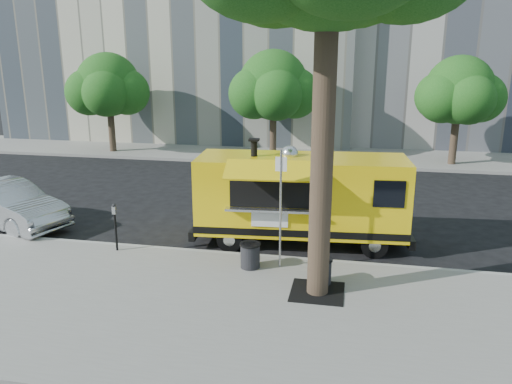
{
  "coord_description": "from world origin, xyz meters",
  "views": [
    {
      "loc": [
        3.25,
        -13.15,
        5.32
      ],
      "look_at": [
        0.62,
        0.0,
        1.64
      ],
      "focal_mm": 35.0,
      "sensor_mm": 36.0,
      "label": 1
    }
  ],
  "objects_px": {
    "far_tree_c": "(459,90)",
    "trash_bin_left": "(250,255)",
    "parking_meter": "(115,221)",
    "food_truck": "(300,197)",
    "far_tree_a": "(108,85)",
    "far_tree_b": "(273,85)",
    "sedan": "(7,205)",
    "trash_bin_right": "(321,270)",
    "sign_post": "(281,202)"
  },
  "relations": [
    {
      "from": "trash_bin_right",
      "to": "parking_meter",
      "type": "bearing_deg",
      "value": 170.13
    },
    {
      "from": "far_tree_b",
      "to": "far_tree_c",
      "type": "distance_m",
      "value": 9.01
    },
    {
      "from": "far_tree_a",
      "to": "far_tree_b",
      "type": "distance_m",
      "value": 9.01
    },
    {
      "from": "far_tree_a",
      "to": "far_tree_c",
      "type": "xyz_separation_m",
      "value": [
        18.0,
        0.1,
        -0.06
      ]
    },
    {
      "from": "parking_meter",
      "to": "trash_bin_left",
      "type": "bearing_deg",
      "value": -6.0
    },
    {
      "from": "far_tree_a",
      "to": "trash_bin_left",
      "type": "distance_m",
      "value": 18.04
    },
    {
      "from": "far_tree_b",
      "to": "food_truck",
      "type": "bearing_deg",
      "value": -77.04
    },
    {
      "from": "parking_meter",
      "to": "trash_bin_right",
      "type": "bearing_deg",
      "value": -9.87
    },
    {
      "from": "food_truck",
      "to": "sedan",
      "type": "bearing_deg",
      "value": 177.25
    },
    {
      "from": "far_tree_c",
      "to": "far_tree_a",
      "type": "bearing_deg",
      "value": -179.68
    },
    {
      "from": "sign_post",
      "to": "far_tree_a",
      "type": "bearing_deg",
      "value": 129.83
    },
    {
      "from": "far_tree_c",
      "to": "sedan",
      "type": "bearing_deg",
      "value": -141.76
    },
    {
      "from": "sign_post",
      "to": "trash_bin_right",
      "type": "height_order",
      "value": "sign_post"
    },
    {
      "from": "sign_post",
      "to": "parking_meter",
      "type": "height_order",
      "value": "sign_post"
    },
    {
      "from": "far_tree_b",
      "to": "sedan",
      "type": "xyz_separation_m",
      "value": [
        -6.49,
        -12.51,
        -3.1
      ]
    },
    {
      "from": "parking_meter",
      "to": "food_truck",
      "type": "distance_m",
      "value": 5.17
    },
    {
      "from": "far_tree_b",
      "to": "far_tree_a",
      "type": "bearing_deg",
      "value": -177.46
    },
    {
      "from": "food_truck",
      "to": "sign_post",
      "type": "bearing_deg",
      "value": -101.78
    },
    {
      "from": "far_tree_a",
      "to": "trash_bin_left",
      "type": "xyz_separation_m",
      "value": [
        10.83,
        -14.05,
        -3.29
      ]
    },
    {
      "from": "parking_meter",
      "to": "far_tree_c",
      "type": "bearing_deg",
      "value": 51.34
    },
    {
      "from": "sign_post",
      "to": "trash_bin_right",
      "type": "relative_size",
      "value": 4.86
    },
    {
      "from": "trash_bin_left",
      "to": "far_tree_c",
      "type": "bearing_deg",
      "value": 63.12
    },
    {
      "from": "far_tree_a",
      "to": "far_tree_c",
      "type": "distance_m",
      "value": 18.0
    },
    {
      "from": "far_tree_a",
      "to": "trash_bin_right",
      "type": "height_order",
      "value": "far_tree_a"
    },
    {
      "from": "sign_post",
      "to": "parking_meter",
      "type": "xyz_separation_m",
      "value": [
        -4.55,
        0.2,
        -0.87
      ]
    },
    {
      "from": "parking_meter",
      "to": "sedan",
      "type": "bearing_deg",
      "value": 161.11
    },
    {
      "from": "far_tree_b",
      "to": "trash_bin_left",
      "type": "bearing_deg",
      "value": -82.8
    },
    {
      "from": "sedan",
      "to": "trash_bin_left",
      "type": "height_order",
      "value": "sedan"
    },
    {
      "from": "parking_meter",
      "to": "trash_bin_left",
      "type": "distance_m",
      "value": 3.88
    },
    {
      "from": "sedan",
      "to": "far_tree_c",
      "type": "bearing_deg",
      "value": -32.56
    },
    {
      "from": "far_tree_a",
      "to": "sedan",
      "type": "xyz_separation_m",
      "value": [
        2.51,
        -12.11,
        -3.05
      ]
    },
    {
      "from": "trash_bin_left",
      "to": "sign_post",
      "type": "bearing_deg",
      "value": 15.61
    },
    {
      "from": "far_tree_b",
      "to": "sedan",
      "type": "height_order",
      "value": "far_tree_b"
    },
    {
      "from": "far_tree_c",
      "to": "sign_post",
      "type": "xyz_separation_m",
      "value": [
        -6.45,
        -13.95,
        -1.87
      ]
    },
    {
      "from": "far_tree_c",
      "to": "sedan",
      "type": "height_order",
      "value": "far_tree_c"
    },
    {
      "from": "trash_bin_right",
      "to": "trash_bin_left",
      "type": "bearing_deg",
      "value": 162.31
    },
    {
      "from": "sign_post",
      "to": "trash_bin_left",
      "type": "distance_m",
      "value": 1.55
    },
    {
      "from": "far_tree_a",
      "to": "food_truck",
      "type": "xyz_separation_m",
      "value": [
        11.8,
        -11.79,
        -2.34
      ]
    },
    {
      "from": "far_tree_c",
      "to": "food_truck",
      "type": "xyz_separation_m",
      "value": [
        -6.2,
        -11.89,
        -2.29
      ]
    },
    {
      "from": "trash_bin_right",
      "to": "far_tree_c",
      "type": "bearing_deg",
      "value": 70.02
    },
    {
      "from": "far_tree_b",
      "to": "far_tree_c",
      "type": "height_order",
      "value": "far_tree_b"
    },
    {
      "from": "trash_bin_left",
      "to": "far_tree_b",
      "type": "bearing_deg",
      "value": 97.2
    },
    {
      "from": "far_tree_a",
      "to": "sign_post",
      "type": "relative_size",
      "value": 1.79
    },
    {
      "from": "far_tree_c",
      "to": "trash_bin_right",
      "type": "xyz_separation_m",
      "value": [
        -5.36,
        -14.73,
        -3.24
      ]
    },
    {
      "from": "sedan",
      "to": "trash_bin_right",
      "type": "relative_size",
      "value": 7.16
    },
    {
      "from": "far_tree_b",
      "to": "sign_post",
      "type": "bearing_deg",
      "value": -79.85
    },
    {
      "from": "far_tree_c",
      "to": "trash_bin_left",
      "type": "bearing_deg",
      "value": -116.88
    },
    {
      "from": "far_tree_b",
      "to": "trash_bin_left",
      "type": "height_order",
      "value": "far_tree_b"
    },
    {
      "from": "far_tree_c",
      "to": "parking_meter",
      "type": "height_order",
      "value": "far_tree_c"
    },
    {
      "from": "far_tree_b",
      "to": "trash_bin_right",
      "type": "height_order",
      "value": "far_tree_b"
    }
  ]
}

